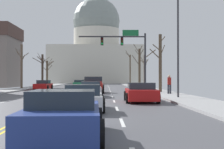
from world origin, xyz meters
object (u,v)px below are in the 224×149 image
sedan_near_02 (141,93)px  sedan_oncoming_01 (79,84)px  pickup_truck_near_00 (93,86)px  sedan_oncoming_02 (83,83)px  sedan_oncoming_00 (43,85)px  pedestrian_00 (169,83)px  sedan_oncoming_03 (86,82)px  street_lamp_right (175,30)px  sedan_near_04 (64,115)px  sedan_near_03 (83,98)px  signal_gantry (127,47)px  sedan_near_01 (91,89)px

sedan_near_02 → sedan_oncoming_01: (-6.77, 36.41, 0.02)m
pickup_truck_near_00 → sedan_oncoming_02: (-3.34, 32.91, -0.21)m
sedan_oncoming_00 → pedestrian_00: (13.97, -15.11, 0.48)m
sedan_oncoming_02 → sedan_oncoming_03: sedan_oncoming_03 is taller
street_lamp_right → sedan_near_04: size_ratio=1.92×
pedestrian_00 → sedan_oncoming_01: bearing=110.0°
sedan_oncoming_03 → pickup_truck_near_00: bearing=-85.7°
sedan_near_03 → signal_gantry: bearing=81.5°
sedan_near_03 → street_lamp_right: bearing=54.3°
sedan_near_01 → sedan_near_03: bearing=-89.1°
signal_gantry → sedan_oncoming_01: size_ratio=1.72×
street_lamp_right → sedan_near_04: bearing=-111.1°
sedan_oncoming_00 → sedan_oncoming_03: 35.85m
sedan_near_02 → sedan_oncoming_02: bearing=98.4°
sedan_oncoming_01 → pedestrian_00: pedestrian_00 is taller
sedan_near_03 → sedan_oncoming_00: 29.95m
sedan_oncoming_02 → sedan_oncoming_03: size_ratio=0.96×
pickup_truck_near_00 → signal_gantry: bearing=46.9°
signal_gantry → sedan_near_01: signal_gantry is taller
sedan_near_01 → sedan_near_04: 19.18m
sedan_oncoming_00 → sedan_oncoming_01: (3.77, 12.94, 0.01)m
sedan_oncoming_02 → sedan_oncoming_03: (-0.11, 12.42, 0.05)m
street_lamp_right → sedan_near_03: 11.32m
street_lamp_right → sedan_near_01: street_lamp_right is taller
sedan_near_03 → sedan_near_02: bearing=59.6°
street_lamp_right → pickup_truck_near_00: bearing=120.0°
street_lamp_right → sedan_near_02: street_lamp_right is taller
sedan_near_04 → pedestrian_00: (6.72, 21.22, 0.50)m
sedan_oncoming_03 → street_lamp_right: bearing=-80.2°
street_lamp_right → sedan_oncoming_00: (-13.33, 20.60, -4.43)m
sedan_near_02 → sedan_oncoming_01: size_ratio=0.99×
sedan_near_02 → sedan_oncoming_02: (-6.87, 46.72, -0.04)m
sedan_near_01 → sedan_near_03: sedan_near_01 is taller
street_lamp_right → sedan_oncoming_02: 45.12m
sedan_oncoming_01 → sedan_oncoming_02: size_ratio=1.05×
sedan_oncoming_00 → sedan_oncoming_01: size_ratio=1.03×
signal_gantry → sedan_near_02: size_ratio=1.74×
sedan_near_03 → sedan_near_04: bearing=-90.1°
signal_gantry → sedan_oncoming_02: size_ratio=1.82×
street_lamp_right → pedestrian_00: bearing=83.3°
signal_gantry → sedan_near_01: 12.92m
sedan_oncoming_00 → sedan_near_03: bearing=-76.0°
pedestrian_00 → pickup_truck_near_00: bearing=142.0°
sedan_oncoming_01 → sedan_near_03: bearing=-85.2°
pickup_truck_near_00 → sedan_oncoming_00: (-7.02, 9.67, -0.16)m
street_lamp_right → sedan_near_02: size_ratio=1.84×
sedan_oncoming_00 → sedan_oncoming_03: (3.57, 35.67, -0.00)m
signal_gantry → sedan_near_04: (-3.52, -30.68, -4.59)m
street_lamp_right → pickup_truck_near_00: street_lamp_right is taller
sedan_near_04 → sedan_oncoming_00: 37.04m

